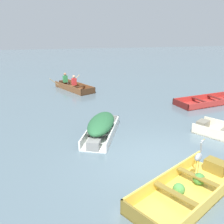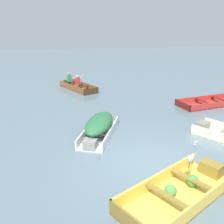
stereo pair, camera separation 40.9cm
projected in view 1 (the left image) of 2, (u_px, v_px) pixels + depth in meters
ground_plane at (159, 163)px, 7.38m from camera, size 80.00×80.00×0.00m
dinghy_yellow_foreground at (190, 188)px, 6.03m from camera, size 3.40×2.70×0.37m
skiff_red_near_moored at (210, 101)px, 13.07m from camera, size 3.77×1.92×0.31m
skiff_white_far_moored at (101, 126)px, 9.06m from camera, size 1.86×2.81×0.73m
rowboat_wooden_brown_with_crew at (73, 86)px, 15.93m from camera, size 2.70×3.27×0.92m
heron_on_dinghy at (199, 156)px, 6.07m from camera, size 0.40×0.35×0.84m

